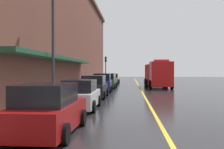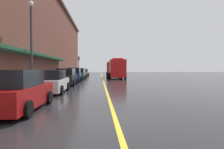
{
  "view_description": "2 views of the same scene",
  "coord_description": "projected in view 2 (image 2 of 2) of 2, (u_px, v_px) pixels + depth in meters",
  "views": [
    {
      "loc": [
        -1.2,
        -6.92,
        2.15
      ],
      "look_at": [
        -2.61,
        14.46,
        1.81
      ],
      "focal_mm": 43.61,
      "sensor_mm": 36.0,
      "label": 1
    },
    {
      "loc": [
        -0.55,
        -6.15,
        1.76
      ],
      "look_at": [
        0.81,
        14.46,
        1.08
      ],
      "focal_mm": 30.87,
      "sensor_mm": 36.0,
      "label": 2
    }
  ],
  "objects": [
    {
      "name": "parked_car_2",
      "position": [
        66.0,
        77.0,
        20.13
      ],
      "size": [
        2.03,
        4.73,
        1.74
      ],
      "rotation": [
        0.0,
        0.0,
        1.58
      ],
      "color": "black",
      "rests_on": "ground"
    },
    {
      "name": "parked_car_5",
      "position": [
        82.0,
        73.0,
        37.87
      ],
      "size": [
        2.04,
        4.21,
        1.66
      ],
      "rotation": [
        0.0,
        0.0,
        1.59
      ],
      "color": "#595B60",
      "rests_on": "ground"
    },
    {
      "name": "brick_building_left",
      "position": [
        22.0,
        34.0,
        29.12
      ],
      "size": [
        10.89,
        64.0,
        13.79
      ],
      "color": "brown",
      "rests_on": "ground"
    },
    {
      "name": "ground_plane",
      "position": [
        103.0,
        79.0,
        31.16
      ],
      "size": [
        112.0,
        112.0,
        0.0
      ],
      "primitive_type": "plane",
      "color": "#232326"
    },
    {
      "name": "street_lamp_left",
      "position": [
        31.0,
        35.0,
        15.3
      ],
      "size": [
        0.44,
        0.44,
        6.94
      ],
      "color": "#33383D",
      "rests_on": "sidewalk_left"
    },
    {
      "name": "traffic_light_near",
      "position": [
        79.0,
        62.0,
        44.57
      ],
      "size": [
        0.38,
        0.36,
        4.3
      ],
      "color": "#232326",
      "rests_on": "sidewalk_left"
    },
    {
      "name": "parking_meter_0",
      "position": [
        78.0,
        71.0,
        42.64
      ],
      "size": [
        0.14,
        0.18,
        1.33
      ],
      "color": "#4C4C51",
      "rests_on": "sidewalk_left"
    },
    {
      "name": "fire_truck",
      "position": [
        115.0,
        69.0,
        33.61
      ],
      "size": [
        2.98,
        8.85,
        3.35
      ],
      "rotation": [
        0.0,
        0.0,
        -1.54
      ],
      "color": "red",
      "rests_on": "ground"
    },
    {
      "name": "parked_car_3",
      "position": [
        74.0,
        75.0,
        26.34
      ],
      "size": [
        2.05,
        4.35,
        1.83
      ],
      "rotation": [
        0.0,
        0.0,
        1.59
      ],
      "color": "navy",
      "rests_on": "ground"
    },
    {
      "name": "parking_meter_1",
      "position": [
        77.0,
        71.0,
        41.13
      ],
      "size": [
        0.14,
        0.18,
        1.33
      ],
      "color": "#4C4C51",
      "rests_on": "sidewalk_left"
    },
    {
      "name": "parked_car_1",
      "position": [
        52.0,
        82.0,
        13.83
      ],
      "size": [
        1.98,
        4.38,
        1.63
      ],
      "rotation": [
        0.0,
        0.0,
        1.58
      ],
      "color": "silver",
      "rests_on": "ground"
    },
    {
      "name": "parked_car_4",
      "position": [
        79.0,
        74.0,
        31.73
      ],
      "size": [
        2.19,
        4.68,
        1.77
      ],
      "rotation": [
        0.0,
        0.0,
        1.54
      ],
      "color": "#2D5133",
      "rests_on": "ground"
    },
    {
      "name": "lane_center_stripe",
      "position": [
        103.0,
        79.0,
        31.16
      ],
      "size": [
        0.16,
        70.0,
        0.01
      ],
      "primitive_type": "cube",
      "color": "gold",
      "rests_on": "ground"
    },
    {
      "name": "parking_meter_2",
      "position": [
        64.0,
        73.0,
        26.45
      ],
      "size": [
        0.14,
        0.18,
        1.33
      ],
      "color": "#4C4C51",
      "rests_on": "sidewalk_left"
    },
    {
      "name": "parked_car_0",
      "position": [
        17.0,
        91.0,
        7.97
      ],
      "size": [
        2.09,
        4.38,
        1.7
      ],
      "rotation": [
        0.0,
        0.0,
        1.56
      ],
      "color": "maroon",
      "rests_on": "ground"
    },
    {
      "name": "parked_car_6",
      "position": [
        84.0,
        73.0,
        43.32
      ],
      "size": [
        1.99,
        4.4,
        1.59
      ],
      "rotation": [
        0.0,
        0.0,
        1.56
      ],
      "color": "#A5844C",
      "rests_on": "ground"
    },
    {
      "name": "sidewalk_left",
      "position": [
        64.0,
        79.0,
        30.75
      ],
      "size": [
        2.4,
        70.0,
        0.15
      ],
      "primitive_type": "cube",
      "color": "gray",
      "rests_on": "ground"
    }
  ]
}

